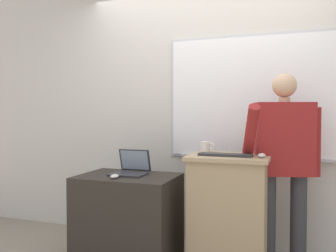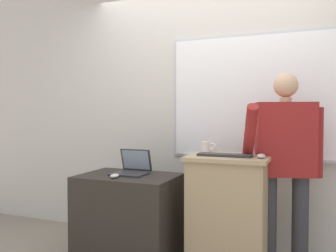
{
  "view_description": "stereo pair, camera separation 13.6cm",
  "coord_description": "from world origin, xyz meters",
  "px_view_note": "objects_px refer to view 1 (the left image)",
  "views": [
    {
      "loc": [
        0.8,
        -2.33,
        1.29
      ],
      "look_at": [
        -0.19,
        0.45,
        1.18
      ],
      "focal_mm": 38.0,
      "sensor_mm": 36.0,
      "label": 1
    },
    {
      "loc": [
        0.92,
        -2.28,
        1.29
      ],
      "look_at": [
        -0.19,
        0.45,
        1.18
      ],
      "focal_mm": 38.0,
      "sensor_mm": 36.0,
      "label": 2
    }
  ],
  "objects_px": {
    "laptop": "(131,168)",
    "wireless_keyboard": "(225,155)",
    "side_desk": "(128,219)",
    "coffee_mug": "(206,147)",
    "computer_mouse_by_laptop": "(115,176)",
    "person_presenter": "(284,157)",
    "lectern_podium": "(229,214)",
    "computer_mouse_by_keyboard": "(262,155)"
  },
  "relations": [
    {
      "from": "laptop",
      "to": "wireless_keyboard",
      "type": "xyz_separation_m",
      "value": [
        0.82,
        -0.02,
        0.15
      ]
    },
    {
      "from": "side_desk",
      "to": "coffee_mug",
      "type": "distance_m",
      "value": 0.92
    },
    {
      "from": "computer_mouse_by_laptop",
      "to": "coffee_mug",
      "type": "bearing_deg",
      "value": 36.59
    },
    {
      "from": "coffee_mug",
      "to": "person_presenter",
      "type": "bearing_deg",
      "value": -1.41
    },
    {
      "from": "lectern_podium",
      "to": "coffee_mug",
      "type": "relative_size",
      "value": 7.5
    },
    {
      "from": "computer_mouse_by_laptop",
      "to": "coffee_mug",
      "type": "distance_m",
      "value": 0.83
    },
    {
      "from": "lectern_podium",
      "to": "computer_mouse_by_keyboard",
      "type": "bearing_deg",
      "value": -16.92
    },
    {
      "from": "laptop",
      "to": "computer_mouse_by_keyboard",
      "type": "height_order",
      "value": "computer_mouse_by_keyboard"
    },
    {
      "from": "computer_mouse_by_laptop",
      "to": "side_desk",
      "type": "bearing_deg",
      "value": 76.81
    },
    {
      "from": "person_presenter",
      "to": "computer_mouse_by_laptop",
      "type": "bearing_deg",
      "value": -176.92
    },
    {
      "from": "lectern_podium",
      "to": "person_presenter",
      "type": "bearing_deg",
      "value": 24.07
    },
    {
      "from": "computer_mouse_by_laptop",
      "to": "computer_mouse_by_keyboard",
      "type": "height_order",
      "value": "computer_mouse_by_keyboard"
    },
    {
      "from": "computer_mouse_by_laptop",
      "to": "computer_mouse_by_keyboard",
      "type": "bearing_deg",
      "value": 9.93
    },
    {
      "from": "lectern_podium",
      "to": "computer_mouse_by_keyboard",
      "type": "distance_m",
      "value": 0.56
    },
    {
      "from": "wireless_keyboard",
      "to": "coffee_mug",
      "type": "xyz_separation_m",
      "value": [
        -0.22,
        0.27,
        0.03
      ]
    },
    {
      "from": "lectern_podium",
      "to": "computer_mouse_by_laptop",
      "type": "bearing_deg",
      "value": -162.55
    },
    {
      "from": "side_desk",
      "to": "coffee_mug",
      "type": "bearing_deg",
      "value": 27.29
    },
    {
      "from": "wireless_keyboard",
      "to": "computer_mouse_by_laptop",
      "type": "height_order",
      "value": "wireless_keyboard"
    },
    {
      "from": "side_desk",
      "to": "coffee_mug",
      "type": "height_order",
      "value": "coffee_mug"
    },
    {
      "from": "wireless_keyboard",
      "to": "computer_mouse_by_keyboard",
      "type": "relative_size",
      "value": 4.16
    },
    {
      "from": "computer_mouse_by_laptop",
      "to": "computer_mouse_by_keyboard",
      "type": "xyz_separation_m",
      "value": [
        1.14,
        0.2,
        0.19
      ]
    },
    {
      "from": "coffee_mug",
      "to": "side_desk",
      "type": "bearing_deg",
      "value": -152.71
    },
    {
      "from": "person_presenter",
      "to": "coffee_mug",
      "type": "height_order",
      "value": "person_presenter"
    },
    {
      "from": "lectern_podium",
      "to": "computer_mouse_by_laptop",
      "type": "distance_m",
      "value": 0.98
    },
    {
      "from": "lectern_podium",
      "to": "computer_mouse_by_laptop",
      "type": "relative_size",
      "value": 9.51
    },
    {
      "from": "laptop",
      "to": "wireless_keyboard",
      "type": "bearing_deg",
      "value": -1.29
    },
    {
      "from": "computer_mouse_by_laptop",
      "to": "lectern_podium",
      "type": "bearing_deg",
      "value": 17.45
    },
    {
      "from": "lectern_podium",
      "to": "coffee_mug",
      "type": "height_order",
      "value": "coffee_mug"
    },
    {
      "from": "person_presenter",
      "to": "computer_mouse_by_keyboard",
      "type": "xyz_separation_m",
      "value": [
        -0.15,
        -0.26,
        0.04
      ]
    },
    {
      "from": "computer_mouse_by_laptop",
      "to": "laptop",
      "type": "bearing_deg",
      "value": 80.14
    },
    {
      "from": "wireless_keyboard",
      "to": "computer_mouse_by_laptop",
      "type": "distance_m",
      "value": 0.91
    },
    {
      "from": "computer_mouse_by_laptop",
      "to": "coffee_mug",
      "type": "xyz_separation_m",
      "value": [
        0.64,
        0.48,
        0.22
      ]
    },
    {
      "from": "lectern_podium",
      "to": "computer_mouse_by_keyboard",
      "type": "height_order",
      "value": "computer_mouse_by_keyboard"
    },
    {
      "from": "side_desk",
      "to": "laptop",
      "type": "distance_m",
      "value": 0.44
    },
    {
      "from": "person_presenter",
      "to": "lectern_podium",
      "type": "bearing_deg",
      "value": -172.45
    },
    {
      "from": "wireless_keyboard",
      "to": "computer_mouse_by_keyboard",
      "type": "xyz_separation_m",
      "value": [
        0.28,
        -0.01,
        0.01
      ]
    },
    {
      "from": "lectern_podium",
      "to": "side_desk",
      "type": "relative_size",
      "value": 1.15
    },
    {
      "from": "person_presenter",
      "to": "wireless_keyboard",
      "type": "bearing_deg",
      "value": -166.44
    },
    {
      "from": "computer_mouse_by_laptop",
      "to": "coffee_mug",
      "type": "relative_size",
      "value": 0.79
    },
    {
      "from": "person_presenter",
      "to": "wireless_keyboard",
      "type": "relative_size",
      "value": 3.87
    },
    {
      "from": "person_presenter",
      "to": "computer_mouse_by_keyboard",
      "type": "relative_size",
      "value": 16.1
    },
    {
      "from": "person_presenter",
      "to": "laptop",
      "type": "height_order",
      "value": "person_presenter"
    }
  ]
}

